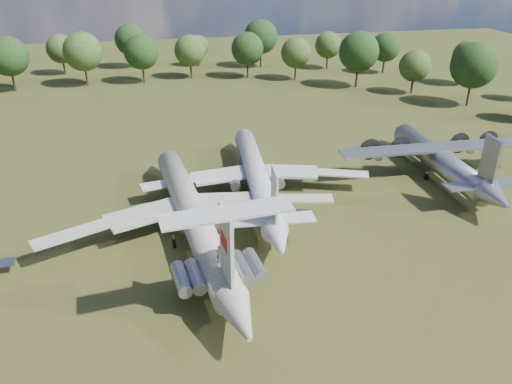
{
  "coord_description": "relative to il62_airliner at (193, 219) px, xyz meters",
  "views": [
    {
      "loc": [
        -0.97,
        -58.7,
        34.18
      ],
      "look_at": [
        10.95,
        -1.41,
        5.0
      ],
      "focal_mm": 35.0,
      "sensor_mm": 36.0,
      "label": 1
    }
  ],
  "objects": [
    {
      "name": "il62_airliner",
      "position": [
        0.0,
        0.0,
        0.0
      ],
      "size": [
        44.41,
        54.68,
        4.96
      ],
      "primitive_type": null,
      "rotation": [
        0.0,
        0.0,
        0.11
      ],
      "color": "silver",
      "rests_on": "ground"
    },
    {
      "name": "an12_transport",
      "position": [
        40.72,
        10.58,
        -0.07
      ],
      "size": [
        33.5,
        37.26,
        4.81
      ],
      "primitive_type": null,
      "rotation": [
        0.0,
        0.0,
        -0.02
      ],
      "color": "#9C9EA4",
      "rests_on": "ground"
    },
    {
      "name": "tu104_jet",
      "position": [
        10.55,
        10.43,
        -0.19
      ],
      "size": [
        37.54,
        48.13,
        4.58
      ],
      "primitive_type": null,
      "rotation": [
        0.0,
        0.0,
        -0.07
      ],
      "color": "#BEBEBE",
      "rests_on": "ground"
    },
    {
      "name": "person_on_il62",
      "position": [
        1.58,
        -13.8,
        3.46
      ],
      "size": [
        0.85,
        0.73,
        1.96
      ],
      "primitive_type": "imported",
      "rotation": [
        0.0,
        0.0,
        3.57
      ],
      "color": "#947E4B",
      "rests_on": "il62_airliner"
    },
    {
      "name": "ground",
      "position": [
        -2.46,
        2.44,
        -2.48
      ],
      "size": [
        300.0,
        300.0,
        0.0
      ],
      "primitive_type": "plane",
      "color": "#2B4316",
      "rests_on": "ground"
    }
  ]
}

